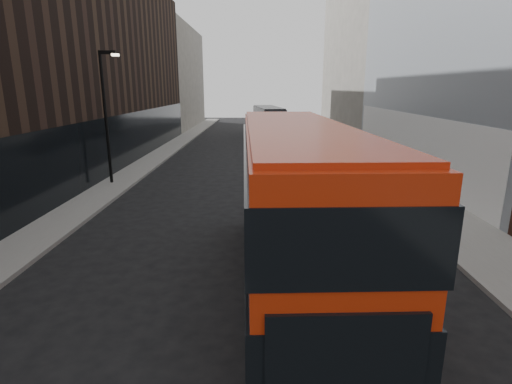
{
  "coord_description": "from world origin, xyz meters",
  "views": [
    {
      "loc": [
        0.02,
        -3.68,
        5.29
      ],
      "look_at": [
        -0.09,
        6.95,
        2.5
      ],
      "focal_mm": 28.0,
      "sensor_mm": 36.0,
      "label": 1
    }
  ],
  "objects_px": {
    "red_bus": "(294,201)",
    "car_c": "(272,141)",
    "grey_bus": "(268,121)",
    "car_a": "(314,166)",
    "car_b": "(327,172)",
    "street_lamp": "(106,109)"
  },
  "relations": [
    {
      "from": "street_lamp",
      "to": "car_a",
      "type": "bearing_deg",
      "value": 9.86
    },
    {
      "from": "street_lamp",
      "to": "grey_bus",
      "type": "distance_m",
      "value": 25.02
    },
    {
      "from": "street_lamp",
      "to": "car_c",
      "type": "bearing_deg",
      "value": 55.02
    },
    {
      "from": "car_c",
      "to": "street_lamp",
      "type": "bearing_deg",
      "value": -117.14
    },
    {
      "from": "car_c",
      "to": "grey_bus",
      "type": "bearing_deg",
      "value": 98.69
    },
    {
      "from": "car_c",
      "to": "car_a",
      "type": "bearing_deg",
      "value": -71.01
    },
    {
      "from": "street_lamp",
      "to": "grey_bus",
      "type": "height_order",
      "value": "street_lamp"
    },
    {
      "from": "grey_bus",
      "to": "car_b",
      "type": "xyz_separation_m",
      "value": [
        2.83,
        -23.17,
        -0.99
      ]
    },
    {
      "from": "car_a",
      "to": "grey_bus",
      "type": "bearing_deg",
      "value": 103.04
    },
    {
      "from": "grey_bus",
      "to": "street_lamp",
      "type": "bearing_deg",
      "value": -118.8
    },
    {
      "from": "street_lamp",
      "to": "car_b",
      "type": "distance_m",
      "value": 12.45
    },
    {
      "from": "red_bus",
      "to": "car_a",
      "type": "distance_m",
      "value": 14.13
    },
    {
      "from": "grey_bus",
      "to": "car_a",
      "type": "relative_size",
      "value": 2.54
    },
    {
      "from": "red_bus",
      "to": "car_a",
      "type": "relative_size",
      "value": 2.74
    },
    {
      "from": "car_a",
      "to": "car_c",
      "type": "relative_size",
      "value": 0.78
    },
    {
      "from": "red_bus",
      "to": "grey_bus",
      "type": "height_order",
      "value": "red_bus"
    },
    {
      "from": "red_bus",
      "to": "car_b",
      "type": "bearing_deg",
      "value": 74.13
    },
    {
      "from": "street_lamp",
      "to": "grey_bus",
      "type": "xyz_separation_m",
      "value": [
        9.14,
        23.17,
        -2.44
      ]
    },
    {
      "from": "grey_bus",
      "to": "car_c",
      "type": "height_order",
      "value": "grey_bus"
    },
    {
      "from": "car_a",
      "to": "car_c",
      "type": "height_order",
      "value": "car_c"
    },
    {
      "from": "grey_bus",
      "to": "car_a",
      "type": "bearing_deg",
      "value": -90.88
    },
    {
      "from": "red_bus",
      "to": "car_c",
      "type": "relative_size",
      "value": 2.13
    }
  ]
}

